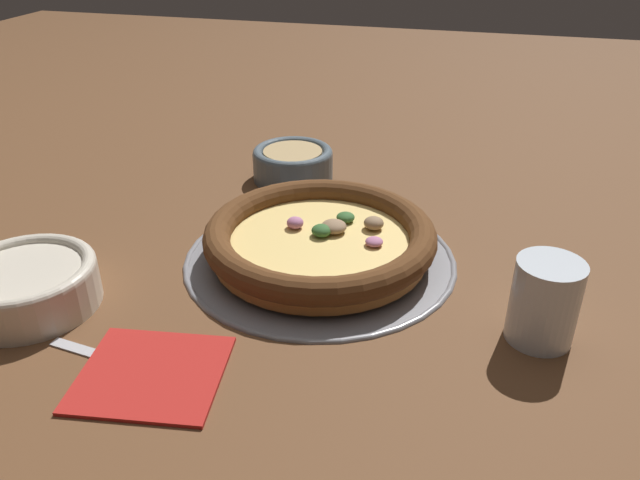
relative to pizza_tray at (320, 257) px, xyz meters
name	(u,v)px	position (x,y,z in m)	size (l,w,h in m)	color
ground_plane	(320,259)	(0.00, 0.00, 0.00)	(3.00, 3.00, 0.00)	brown
pizza_tray	(320,257)	(0.00, 0.00, 0.00)	(0.33, 0.33, 0.01)	gray
pizza	(320,238)	(0.00, 0.00, 0.03)	(0.28, 0.28, 0.04)	#A86B33
bowl_near	(293,162)	(-0.10, 0.23, 0.02)	(0.12, 0.12, 0.05)	slate
bowl_far	(26,284)	(-0.28, -0.17, 0.02)	(0.15, 0.15, 0.05)	beige
drinking_cup	(544,302)	(0.25, -0.09, 0.04)	(0.07, 0.07, 0.09)	silver
napkin	(151,372)	(-0.10, -0.24, 0.00)	(0.15, 0.14, 0.01)	#B2231E
fork	(135,366)	(-0.12, -0.24, 0.00)	(0.17, 0.04, 0.00)	#B7B7BC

